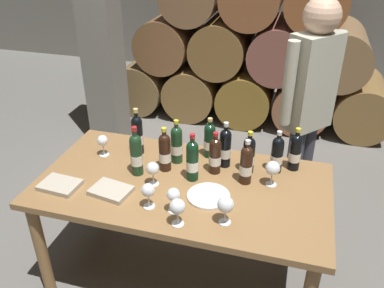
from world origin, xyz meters
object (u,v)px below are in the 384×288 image
object	(u,v)px
wine_bottle_0	(136,154)
wine_glass_6	(103,141)
wine_bottle_8	(210,140)
wine_bottle_9	(295,151)
wine_bottle_6	(277,154)
wine_bottle_10	(192,160)
wine_bottle_4	(249,155)
wine_bottle_7	(137,134)
wine_glass_0	(173,195)
tasting_notebook	(111,191)
dining_table	(183,195)
wine_glass_3	(273,169)
wine_bottle_1	(177,144)
wine_bottle_11	(165,152)
wine_glass_4	(153,169)
wine_bottle_5	(215,155)
leather_ledger	(60,185)
serving_plate	(209,196)
wine_glass_1	(148,191)
wine_glass_2	(226,205)
wine_bottle_2	(246,164)
wine_bottle_3	(225,147)
wine_glass_5	(177,207)
sommelier_presenting	(309,101)

from	to	relation	value
wine_bottle_0	wine_glass_6	xyz separation A→B (m)	(-0.29, 0.14, -0.03)
wine_bottle_8	wine_bottle_9	bearing A→B (deg)	-0.50
wine_bottle_6	wine_bottle_10	xyz separation A→B (m)	(-0.47, -0.22, 0.01)
wine_bottle_4	wine_bottle_6	bearing A→B (deg)	17.49
wine_bottle_6	wine_bottle_7	distance (m)	0.89
wine_glass_0	tasting_notebook	bearing A→B (deg)	171.61
dining_table	wine_glass_3	xyz separation A→B (m)	(0.50, 0.12, 0.20)
wine_bottle_1	wine_bottle_11	distance (m)	0.11
wine_bottle_0	wine_glass_4	size ratio (longest dim) A/B	2.12
wine_bottle_5	wine_glass_0	size ratio (longest dim) A/B	1.86
tasting_notebook	wine_glass_3	bearing A→B (deg)	30.41
wine_glass_0	leather_ledger	world-z (taller)	wine_glass_0
wine_bottle_4	wine_bottle_9	bearing A→B (deg)	22.54
wine_bottle_1	serving_plate	world-z (taller)	wine_bottle_1
wine_bottle_10	wine_glass_6	world-z (taller)	wine_bottle_10
dining_table	wine_glass_1	size ratio (longest dim) A/B	11.46
wine_glass_2	wine_glass_3	size ratio (longest dim) A/B	1.01
wine_bottle_1	wine_bottle_2	xyz separation A→B (m)	(0.45, -0.11, -0.00)
wine_bottle_7	wine_bottle_9	world-z (taller)	wine_bottle_7
tasting_notebook	wine_bottle_3	bearing A→B (deg)	49.22
dining_table	wine_glass_1	bearing A→B (deg)	-112.04
dining_table	wine_glass_1	world-z (taller)	wine_glass_1
wine_bottle_0	wine_glass_6	size ratio (longest dim) A/B	2.18
wine_glass_2	wine_glass_5	xyz separation A→B (m)	(-0.23, -0.08, -0.00)
wine_glass_5	tasting_notebook	size ratio (longest dim) A/B	0.70
wine_bottle_6	tasting_notebook	world-z (taller)	wine_bottle_6
wine_bottle_0	serving_plate	size ratio (longest dim) A/B	1.32
wine_glass_1	serving_plate	distance (m)	0.35
wine_bottle_6	wine_bottle_1	bearing A→B (deg)	-174.60
wine_bottle_3	wine_bottle_5	distance (m)	0.10
wine_glass_1	serving_plate	size ratio (longest dim) A/B	0.62
wine_bottle_8	wine_bottle_2	bearing A→B (deg)	-40.09
wine_bottle_2	wine_glass_3	world-z (taller)	wine_bottle_2
wine_bottle_7	wine_glass_3	xyz separation A→B (m)	(0.88, -0.13, -0.02)
wine_bottle_3	wine_bottle_7	bearing A→B (deg)	-179.68
wine_bottle_4	sommelier_presenting	bearing A→B (deg)	59.70
wine_glass_4	wine_bottle_1	bearing A→B (deg)	79.01
wine_bottle_1	wine_bottle_10	bearing A→B (deg)	-47.43
wine_bottle_10	wine_glass_0	size ratio (longest dim) A/B	2.06
wine_bottle_0	wine_bottle_9	world-z (taller)	wine_bottle_0
wine_bottle_0	wine_glass_4	xyz separation A→B (m)	(0.13, -0.08, -0.03)
wine_bottle_5	wine_bottle_9	xyz separation A→B (m)	(0.46, 0.17, 0.00)
wine_bottle_7	wine_bottle_9	distance (m)	0.99
wine_bottle_9	wine_glass_0	size ratio (longest dim) A/B	1.91
wine_bottle_1	wine_glass_2	bearing A→B (deg)	-50.05
wine_bottle_5	wine_glass_1	size ratio (longest dim) A/B	1.83
wine_bottle_6	serving_plate	size ratio (longest dim) A/B	1.14
wine_bottle_1	wine_glass_3	xyz separation A→B (m)	(0.60, -0.10, -0.01)
wine_bottle_11	wine_glass_3	size ratio (longest dim) A/B	1.82
wine_bottle_8	wine_glass_6	world-z (taller)	wine_bottle_8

